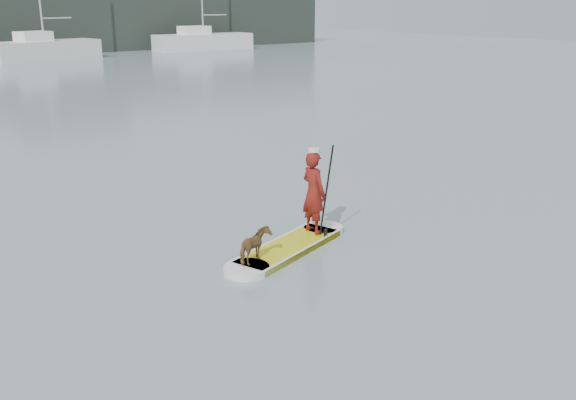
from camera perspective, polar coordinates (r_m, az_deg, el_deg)
ground at (r=9.30m, az=-15.08°, el=-12.26°), size 140.00×140.00×0.00m
paddleboard at (r=12.07m, az=0.00°, el=-4.27°), size 3.18×1.56×0.12m
paddler at (r=12.47m, az=2.29°, el=0.67°), size 0.40×0.60×1.62m
white_cap at (r=12.25m, az=2.33°, el=4.46°), size 0.22×0.22×0.07m
dog at (r=11.18m, az=-2.96°, el=-4.10°), size 0.78×0.59×0.60m
paddle at (r=12.29m, az=3.40°, el=-0.24°), size 0.12×0.29×2.00m
sailboat_e at (r=55.32m, az=-20.87°, el=12.46°), size 8.89×4.38×12.34m
sailboat_f at (r=63.07m, az=-7.59°, el=13.93°), size 9.49×3.01×14.11m
shore_building_east at (r=65.06m, az=-19.46°, el=15.92°), size 10.00×4.00×8.00m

